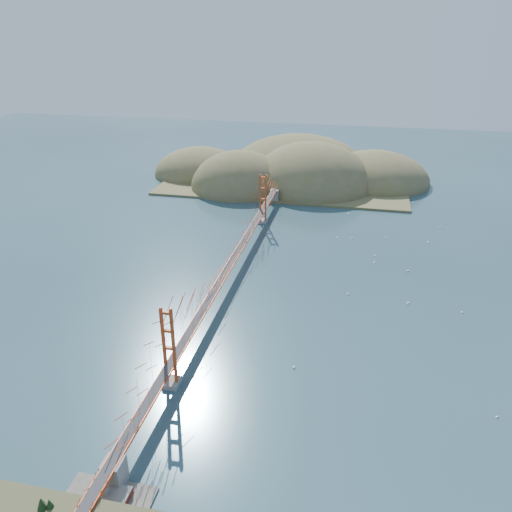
# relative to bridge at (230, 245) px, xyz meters

# --- Properties ---
(ground) EXTENTS (320.00, 320.00, 0.00)m
(ground) POSITION_rel_bridge_xyz_m (0.00, -0.18, -7.01)
(ground) COLOR #294853
(ground) RESTS_ON ground
(bridge) EXTENTS (2.20, 94.40, 12.00)m
(bridge) POSITION_rel_bridge_xyz_m (0.00, 0.00, 0.00)
(bridge) COLOR gray
(bridge) RESTS_ON ground
(promontory) EXTENTS (9.00, 6.00, 0.24)m
(promontory) POSITION_rel_bridge_xyz_m (0.00, -48.68, -6.89)
(promontory) COLOR #59544C
(promontory) RESTS_ON ground
(fort) EXTENTS (3.70, 2.30, 1.75)m
(fort) POSITION_rel_bridge_xyz_m (0.40, -47.98, -6.34)
(fort) COLOR maroon
(fort) RESTS_ON ground
(far_headlands) EXTENTS (84.00, 58.00, 25.00)m
(far_headlands) POSITION_rel_bridge_xyz_m (2.21, 68.33, -7.01)
(far_headlands) COLOR #7B6547
(far_headlands) RESTS_ON ground
(sailboat_13) EXTENTS (0.56, 0.56, 0.59)m
(sailboat_13) POSITION_rel_bridge_xyz_m (40.34, -27.59, -6.87)
(sailboat_13) COLOR white
(sailboat_13) RESTS_ON ground
(sailboat_14) EXTENTS (0.68, 0.68, 0.74)m
(sailboat_14) POSITION_rel_bridge_xyz_m (31.50, -1.94, -6.85)
(sailboat_14) COLOR white
(sailboat_14) RESTS_ON ground
(sailboat_7) EXTENTS (0.56, 0.52, 0.63)m
(sailboat_7) POSITION_rel_bridge_xyz_m (28.37, 26.23, -6.86)
(sailboat_7) COLOR white
(sailboat_7) RESTS_ON ground
(sailboat_16) EXTENTS (0.58, 0.58, 0.61)m
(sailboat_16) POSITION_rel_bridge_xyz_m (21.45, -0.90, -6.87)
(sailboat_16) COLOR white
(sailboat_16) RESTS_ON ground
(sailboat_3) EXTENTS (0.57, 0.57, 0.60)m
(sailboat_3) POSITION_rel_bridge_xyz_m (17.90, 24.15, -6.87)
(sailboat_3) COLOR white
(sailboat_3) RESTS_ON ground
(sailboat_10) EXTENTS (0.49, 0.58, 0.67)m
(sailboat_10) POSITION_rel_bridge_xyz_m (15.05, -23.22, -6.86)
(sailboat_10) COLOR white
(sailboat_10) RESTS_ON ground
(sailboat_5) EXTENTS (0.44, 0.54, 0.63)m
(sailboat_5) POSITION_rel_bridge_xyz_m (39.95, -3.15, -6.86)
(sailboat_5) COLOR white
(sailboat_5) RESTS_ON ground
(sailboat_12) EXTENTS (0.63, 0.53, 0.73)m
(sailboat_12) POSITION_rel_bridge_xyz_m (19.66, 39.92, -6.85)
(sailboat_12) COLOR white
(sailboat_12) RESTS_ON ground
(sailboat_17) EXTENTS (0.54, 0.43, 0.64)m
(sailboat_17) POSITION_rel_bridge_xyz_m (40.94, 35.42, -6.86)
(sailboat_17) COLOR white
(sailboat_17) RESTS_ON ground
(sailboat_8) EXTENTS (0.53, 0.53, 0.55)m
(sailboat_8) POSITION_rel_bridge_xyz_m (26.14, 16.29, -6.88)
(sailboat_8) COLOR white
(sailboat_8) RESTS_ON ground
(sailboat_4) EXTENTS (0.68, 0.68, 0.71)m
(sailboat_4) POSITION_rel_bridge_xyz_m (32.21, 10.46, -6.85)
(sailboat_4) COLOR white
(sailboat_4) RESTS_ON ground
(sailboat_15) EXTENTS (0.60, 0.62, 0.70)m
(sailboat_15) POSITION_rel_bridge_xyz_m (37.29, 25.63, -6.86)
(sailboat_15) COLOR white
(sailboat_15) RESTS_ON ground
(sailboat_1) EXTENTS (0.55, 0.59, 0.67)m
(sailboat_1) POSITION_rel_bridge_xyz_m (25.98, 12.91, -6.86)
(sailboat_1) COLOR white
(sailboat_1) RESTS_ON ground
(sailboat_extra_0) EXTENTS (0.63, 0.57, 0.71)m
(sailboat_extra_0) POSITION_rel_bridge_xyz_m (21.09, 24.47, -6.85)
(sailboat_extra_0) COLOR white
(sailboat_extra_0) RESTS_ON ground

